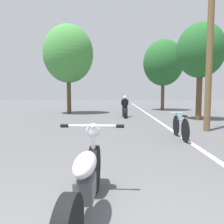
{
  "coord_description": "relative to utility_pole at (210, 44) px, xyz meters",
  "views": [
    {
      "loc": [
        0.22,
        -1.25,
        1.39
      ],
      "look_at": [
        -0.05,
        4.86,
        0.9
      ],
      "focal_mm": 32.0,
      "sensor_mm": 36.0,
      "label": 1
    }
  ],
  "objects": [
    {
      "name": "motorcycle_rider_far",
      "position": [
        -3.03,
        14.25,
        -2.88
      ],
      "size": [
        0.5,
        2.13,
        1.38
      ],
      "color": "black",
      "rests_on": "ground"
    },
    {
      "name": "roadside_tree_left",
      "position": [
        -7.5,
        7.53,
        1.22
      ],
      "size": [
        3.85,
        3.47,
        6.85
      ],
      "color": "#513A23",
      "rests_on": "ground"
    },
    {
      "name": "roadside_tree_right_far",
      "position": [
        0.63,
        11.59,
        1.15
      ],
      "size": [
        3.81,
        3.43,
        6.77
      ],
      "color": "#513A23",
      "rests_on": "ground"
    },
    {
      "name": "lane_stripe_edge",
      "position": [
        -1.34,
        6.08,
        -3.4
      ],
      "size": [
        0.14,
        48.0,
        0.01
      ],
      "primitive_type": "cube",
      "color": "white",
      "rests_on": "ground"
    },
    {
      "name": "roadside_tree_right_near",
      "position": [
        1.08,
        3.72,
        0.53
      ],
      "size": [
        2.68,
        2.41,
        5.51
      ],
      "color": "#513A23",
      "rests_on": "ground"
    },
    {
      "name": "bicycle_parked",
      "position": [
        -1.48,
        -1.49,
        -3.02
      ],
      "size": [
        0.44,
        1.72,
        0.83
      ],
      "color": "black",
      "rests_on": "ground"
    },
    {
      "name": "motorcycle_foreground",
      "position": [
        -3.81,
        -5.87,
        -2.96
      ],
      "size": [
        0.87,
        2.14,
        1.01
      ],
      "color": "black",
      "rests_on": "ground"
    },
    {
      "name": "utility_pole",
      "position": [
        0.0,
        0.0,
        0.0
      ],
      "size": [
        1.1,
        0.24,
        6.62
      ],
      "color": "brown",
      "rests_on": "ground"
    },
    {
      "name": "motorcycle_rider_lead",
      "position": [
        -3.16,
        5.11,
        -2.87
      ],
      "size": [
        0.5,
        2.06,
        1.41
      ],
      "color": "black",
      "rests_on": "ground"
    }
  ]
}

